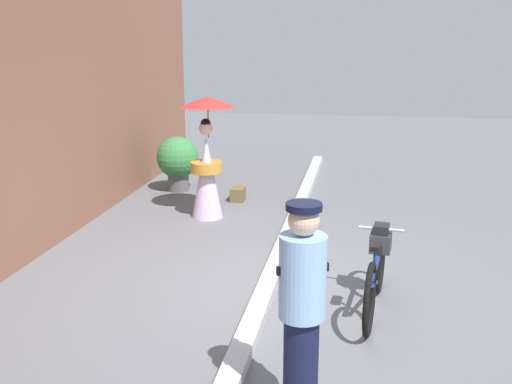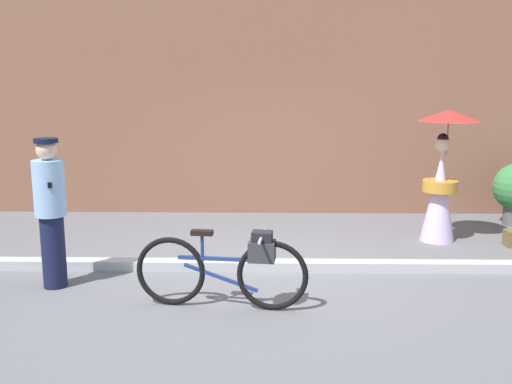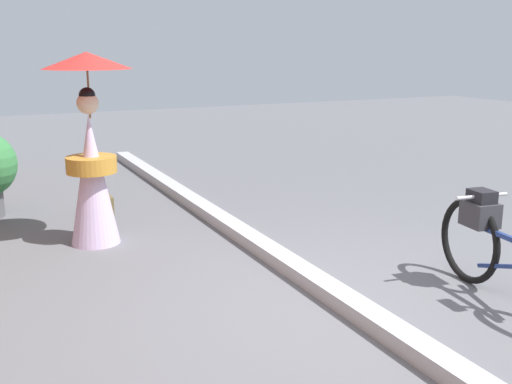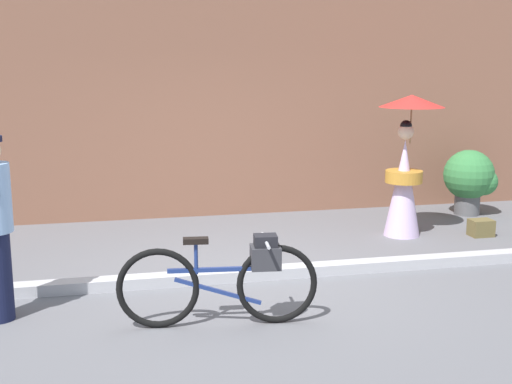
% 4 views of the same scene
% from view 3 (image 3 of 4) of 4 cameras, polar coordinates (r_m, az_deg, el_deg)
% --- Properties ---
extents(ground_plane, '(30.00, 30.00, 0.00)m').
position_cam_3_polar(ground_plane, '(4.77, 8.39, -10.73)').
color(ground_plane, slate).
extents(sidewalk_curb, '(14.00, 0.20, 0.12)m').
position_cam_3_polar(sidewalk_curb, '(4.74, 8.42, -10.07)').
color(sidewalk_curb, '#B2B2B7').
rests_on(sidewalk_curb, ground_plane).
extents(bicycle_near_officer, '(1.77, 0.48, 0.82)m').
position_cam_3_polar(bicycle_near_officer, '(5.08, 22.27, -4.90)').
color(bicycle_near_officer, black).
rests_on(bicycle_near_officer, ground_plane).
extents(person_with_parasol, '(0.85, 0.85, 1.88)m').
position_cam_3_polar(person_with_parasol, '(6.22, -15.06, 4.01)').
color(person_with_parasol, silver).
rests_on(person_with_parasol, ground_plane).
extents(backpack_spare, '(0.30, 0.23, 0.23)m').
position_cam_3_polar(backpack_spare, '(7.41, -14.07, -1.19)').
color(backpack_spare, brown).
rests_on(backpack_spare, ground_plane).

